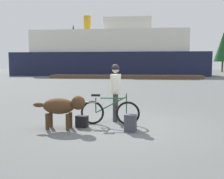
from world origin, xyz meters
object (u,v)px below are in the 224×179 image
dog (62,106)px  backpack (130,123)px  handbag_pannier (82,121)px  bicycle (109,112)px  sailboat_moored (107,71)px  person_cyclist (116,87)px  ferry_boat (110,54)px

dog → backpack: size_ratio=3.23×
dog → handbag_pannier: size_ratio=4.42×
dog → backpack: dog is taller
bicycle → sailboat_moored: size_ratio=0.21×
person_cyclist → dog: size_ratio=1.21×
handbag_pannier → backpack: bearing=-13.1°
ferry_boat → backpack: bearing=-82.2°
person_cyclist → handbag_pannier: 1.49m
person_cyclist → backpack: bearing=-67.3°
dog → handbag_pannier: 0.68m
person_cyclist → dog: person_cyclist is taller
dog → sailboat_moored: bearing=95.8°
handbag_pannier → sailboat_moored: (-4.07, 35.48, 0.32)m
bicycle → handbag_pannier: bicycle is taller
backpack → ferry_boat: bearing=97.8°
person_cyclist → bicycle: bearing=-103.4°
bicycle → handbag_pannier: (-0.71, -0.36, -0.21)m
dog → ferry_boat: ferry_boat is taller
backpack → ferry_boat: size_ratio=0.02×
handbag_pannier → sailboat_moored: size_ratio=0.04×
dog → sailboat_moored: size_ratio=0.18×
ferry_boat → sailboat_moored: size_ratio=3.52×
person_cyclist → handbag_pannier: bearing=-133.5°
person_cyclist → backpack: size_ratio=3.90×
ferry_boat → person_cyclist: bearing=-82.8°
bicycle → sailboat_moored: sailboat_moored is taller
dog → ferry_boat: bearing=94.7°
backpack → dog: bearing=177.3°
handbag_pannier → bicycle: bearing=27.0°
person_cyclist → handbag_pannier: size_ratio=5.34×
ferry_boat → dog: bearing=-85.3°
backpack → sailboat_moored: 36.20m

